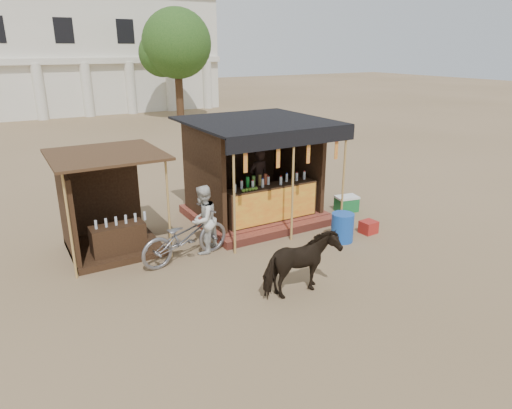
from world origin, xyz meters
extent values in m
plane|color=#846B4C|center=(0.00, 0.00, 0.00)|extent=(120.00, 120.00, 0.00)
cube|color=brown|center=(1.00, 3.50, 0.11)|extent=(3.40, 2.80, 0.22)
cube|color=brown|center=(1.00, 1.95, 0.10)|extent=(3.40, 0.35, 0.20)
cube|color=#392514|center=(1.00, 2.55, 0.69)|extent=(2.60, 0.55, 0.95)
cube|color=orange|center=(1.00, 2.27, 0.69)|extent=(2.50, 0.02, 0.88)
cube|color=#392514|center=(1.00, 4.75, 1.47)|extent=(3.00, 0.12, 2.50)
cube|color=#392514|center=(-0.50, 3.50, 1.47)|extent=(0.12, 2.50, 2.50)
cube|color=#392514|center=(2.50, 3.50, 1.47)|extent=(0.12, 2.50, 2.50)
cube|color=black|center=(1.00, 3.30, 2.75)|extent=(3.60, 3.60, 0.06)
cube|color=black|center=(1.00, 1.52, 2.57)|extent=(3.60, 0.06, 0.36)
cylinder|color=tan|center=(-0.60, 1.55, 1.38)|extent=(0.06, 0.06, 2.75)
cylinder|color=tan|center=(1.00, 1.55, 1.38)|extent=(0.06, 0.06, 2.75)
cylinder|color=tan|center=(2.60, 1.55, 1.38)|extent=(0.06, 0.06, 2.75)
cube|color=red|center=(-0.30, 1.55, 2.20)|extent=(0.10, 0.02, 0.55)
cube|color=red|center=(0.57, 1.55, 2.20)|extent=(0.10, 0.02, 0.55)
cube|color=red|center=(1.43, 1.55, 2.20)|extent=(0.10, 0.02, 0.55)
cube|color=red|center=(2.30, 1.55, 2.20)|extent=(0.10, 0.02, 0.55)
imported|color=black|center=(1.25, 3.60, 1.06)|extent=(0.64, 0.44, 1.69)
cube|color=#392514|center=(-3.00, 3.20, 0.07)|extent=(2.00, 2.00, 0.15)
cube|color=#392514|center=(-3.00, 4.15, 1.05)|extent=(1.90, 0.10, 2.10)
cube|color=#392514|center=(-3.95, 3.20, 1.05)|extent=(0.10, 1.90, 2.10)
cube|color=#472D19|center=(-3.00, 3.10, 2.35)|extent=(2.40, 2.40, 0.06)
cylinder|color=tan|center=(-4.05, 2.15, 1.18)|extent=(0.05, 0.05, 2.35)
cylinder|color=tan|center=(-1.95, 2.15, 1.18)|extent=(0.05, 0.05, 2.35)
cube|color=#392514|center=(-3.00, 2.70, 0.40)|extent=(1.20, 0.50, 0.80)
imported|color=black|center=(-0.36, -0.75, 0.64)|extent=(1.52, 0.70, 1.28)
imported|color=gray|center=(-1.72, 1.81, 0.57)|extent=(2.28, 1.11, 1.15)
imported|color=silver|center=(-1.19, 2.00, 0.82)|extent=(1.01, 0.96, 1.63)
cylinder|color=#1648A9|center=(2.06, 0.86, 0.36)|extent=(0.56, 0.56, 0.72)
cube|color=maroon|center=(3.00, 0.91, 0.16)|extent=(0.42, 0.39, 0.32)
cube|color=#186C31|center=(3.61, 2.49, 0.20)|extent=(0.68, 0.52, 0.40)
cube|color=white|center=(3.61, 2.49, 0.43)|extent=(0.71, 0.54, 0.06)
cube|color=silver|center=(-2.00, 30.00, 4.00)|extent=(26.00, 7.00, 8.00)
cube|color=silver|center=(-2.00, 26.40, 3.70)|extent=(26.00, 0.50, 0.40)
cylinder|color=silver|center=(-2.00, 26.40, 1.80)|extent=(0.70, 0.70, 3.60)
cylinder|color=silver|center=(1.00, 26.40, 1.80)|extent=(0.70, 0.70, 3.60)
cylinder|color=silver|center=(4.00, 26.40, 1.80)|extent=(0.70, 0.70, 3.60)
cylinder|color=silver|center=(7.00, 26.40, 1.80)|extent=(0.70, 0.70, 3.60)
cylinder|color=silver|center=(10.00, 26.40, 1.80)|extent=(0.70, 0.70, 3.60)
cylinder|color=#382314|center=(6.00, 22.00, 2.00)|extent=(0.50, 0.50, 4.00)
sphere|color=#3B6020|center=(6.00, 22.00, 4.80)|extent=(4.40, 4.40, 4.40)
sphere|color=#3B6020|center=(5.20, 22.60, 4.20)|extent=(2.99, 2.99, 2.99)
camera|label=1|loc=(-5.08, -7.16, 4.62)|focal=32.00mm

